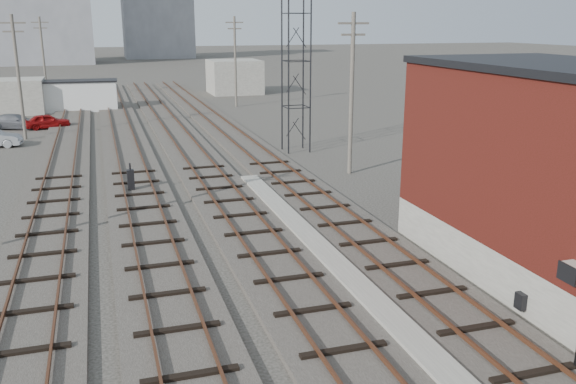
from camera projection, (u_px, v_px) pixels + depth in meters
name	position (u px, v px, depth m)	size (l,w,h in m)	color
ground	(171.00, 107.00, 62.90)	(320.00, 320.00, 0.00)	#282621
track_right	(240.00, 141.00, 44.28)	(3.20, 90.00, 0.39)	#332D28
track_mid_right	(184.00, 144.00, 43.14)	(3.20, 90.00, 0.39)	#332D28
track_mid_left	(126.00, 148.00, 41.99)	(3.20, 90.00, 0.39)	#332D28
track_left	(65.00, 151.00, 40.85)	(3.20, 90.00, 0.39)	#332D28
platform_curb	(347.00, 276.00, 20.72)	(0.90, 28.00, 0.26)	gray
brick_building	(571.00, 176.00, 19.93)	(6.54, 12.20, 7.22)	gray
lattice_tower	(296.00, 37.00, 39.46)	(1.60, 1.60, 15.00)	black
utility_pole_left_b	(18.00, 74.00, 44.24)	(1.80, 0.24, 9.00)	#595147
utility_pole_left_c	(43.00, 56.00, 67.22)	(1.80, 0.24, 9.00)	#595147
utility_pole_right_a	(352.00, 90.00, 34.04)	(1.80, 0.24, 9.00)	#595147
utility_pole_right_b	(235.00, 59.00, 61.62)	(1.80, 0.24, 9.00)	#595147
apartment_right	(156.00, 2.00, 144.41)	(16.00, 12.00, 26.00)	gray
shed_left	(0.00, 97.00, 57.89)	(8.00, 5.00, 3.20)	gray
shed_right	(234.00, 77.00, 74.13)	(6.00, 6.00, 4.00)	gray
switch_stand	(131.00, 180.00, 31.05)	(0.35, 0.35, 1.47)	black
site_trailer	(81.00, 95.00, 59.81)	(7.19, 3.37, 2.97)	silver
car_red	(47.00, 121.00, 49.91)	(1.44, 3.57, 1.22)	#980D0E
car_grey	(15.00, 122.00, 49.72)	(1.70, 4.19, 1.22)	slate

